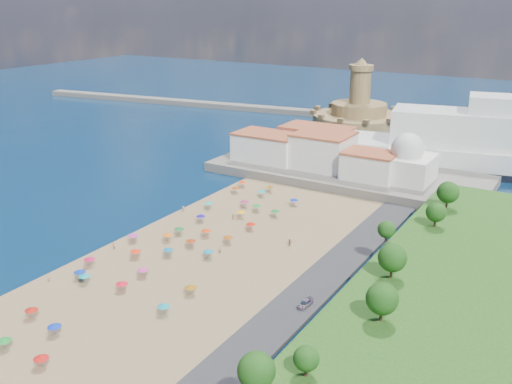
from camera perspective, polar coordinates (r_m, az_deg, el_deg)
The scene contains 11 objects.
ground at distance 136.51m, azimuth -6.94°, elevation -5.81°, with size 700.00×700.00×0.00m, color #071938.
terrace at distance 190.90m, azimuth 9.06°, elevation 1.85°, with size 90.00×36.00×3.00m, color #59544C.
jetty at distance 230.31m, azimuth 7.37°, elevation 4.80°, with size 18.00×70.00×2.40m, color #59544C.
breakwater at distance 317.34m, azimuth -5.66°, elevation 8.77°, with size 200.00×7.00×2.60m, color #59544C.
waterfront_buildings at distance 194.77m, azimuth 5.69°, elevation 4.29°, with size 57.00×29.00×11.00m.
domed_building at distance 180.77m, azimuth 14.80°, elevation 2.95°, with size 16.00×16.00×15.00m.
fortress at distance 256.21m, azimuth 10.21°, elevation 7.35°, with size 40.00×40.00×32.40m.
beach_parasols at distance 130.82m, azimuth -9.79°, elevation -6.07°, with size 30.61×116.20×2.20m.
beachgoers at distance 135.60m, azimuth -7.14°, elevation -5.47°, with size 38.02×97.36×1.88m.
parked_cars at distance 114.60m, azimuth 5.85°, elevation -10.13°, with size 2.13×84.51×1.36m.
hillside_trees at distance 106.92m, azimuth 12.12°, elevation -7.53°, with size 14.67×107.01×7.11m.
Camera 1 is at (77.92, -96.61, 56.83)m, focal length 40.00 mm.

